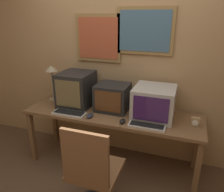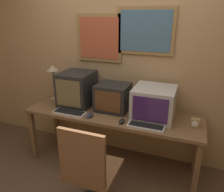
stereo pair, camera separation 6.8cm
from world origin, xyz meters
name	(u,v)px [view 2 (the right image)]	position (x,y,z in m)	size (l,w,h in m)	color
wall_back	(123,59)	(0.00, 1.40, 1.31)	(8.00, 0.08, 2.60)	tan
desk	(112,118)	(0.00, 1.01, 0.65)	(2.11, 0.62, 0.72)	brown
monitor_left	(77,89)	(-0.51, 1.09, 0.94)	(0.40, 0.44, 0.43)	black
monitor_center	(113,97)	(-0.03, 1.11, 0.89)	(0.39, 0.35, 0.32)	black
monitor_right	(154,103)	(0.48, 1.08, 0.90)	(0.45, 0.46, 0.35)	#B7B2A8
keyboard_main	(69,113)	(-0.47, 0.81, 0.74)	(0.40, 0.15, 0.03)	beige
keyboard_side	(146,126)	(0.46, 0.82, 0.74)	(0.38, 0.16, 0.03)	beige
mouse_near_keyboard	(90,115)	(-0.20, 0.81, 0.74)	(0.06, 0.12, 0.04)	#282D3D
mouse_far_corner	(122,121)	(0.19, 0.81, 0.74)	(0.06, 0.11, 0.04)	black
desk_clock	(195,123)	(0.93, 0.99, 0.77)	(0.08, 0.05, 0.10)	#A38456
desk_lamp	(53,72)	(-0.91, 1.16, 1.10)	(0.16, 0.16, 0.48)	tan
office_chair	(91,178)	(0.10, 0.22, 0.43)	(0.47, 0.47, 0.99)	black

